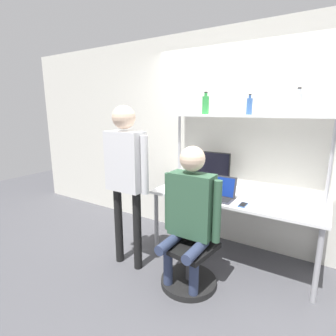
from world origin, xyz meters
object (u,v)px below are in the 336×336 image
(cell_phone, at_px, (243,205))
(bottle_green, at_px, (206,105))
(laptop, at_px, (219,192))
(person_standing, at_px, (126,166))
(monitor, at_px, (212,168))
(person_seated, at_px, (190,207))
(office_chair, at_px, (191,258))
(bottle_clear, at_px, (298,104))
(bottle_blue, at_px, (249,106))

(cell_phone, distance_m, bottle_green, 1.30)
(laptop, xyz_separation_m, bottle_green, (-0.37, 0.39, 0.95))
(laptop, bearing_deg, bottle_green, 133.31)
(laptop, relative_size, person_standing, 0.20)
(person_standing, distance_m, bottle_green, 1.26)
(cell_phone, bearing_deg, person_standing, -155.83)
(monitor, height_order, person_seated, person_seated)
(office_chair, relative_size, person_seated, 0.63)
(office_chair, height_order, bottle_clear, bottle_clear)
(cell_phone, height_order, bottle_clear, bottle_clear)
(monitor, height_order, bottle_green, bottle_green)
(office_chair, xyz_separation_m, person_standing, (-0.75, -0.09, 0.88))
(person_standing, bearing_deg, bottle_green, 65.19)
(cell_phone, height_order, bottle_green, bottle_green)
(bottle_blue, bearing_deg, person_standing, -135.13)
(cell_phone, bearing_deg, monitor, 138.78)
(person_standing, height_order, bottle_green, bottle_green)
(person_standing, distance_m, bottle_clear, 1.89)
(office_chair, distance_m, person_standing, 1.16)
(person_seated, relative_size, bottle_clear, 5.12)
(laptop, distance_m, cell_phone, 0.32)
(person_standing, xyz_separation_m, bottle_clear, (1.48, 0.98, 0.64))
(monitor, bearing_deg, person_seated, -79.11)
(laptop, relative_size, cell_phone, 2.34)
(office_chair, relative_size, bottle_clear, 3.23)
(monitor, xyz_separation_m, bottle_clear, (0.91, -0.01, 0.78))
(bottle_clear, xyz_separation_m, bottle_blue, (-0.49, 0.00, -0.02))
(cell_phone, relative_size, person_standing, 0.08)
(monitor, height_order, laptop, monitor)
(bottle_clear, bearing_deg, monitor, 179.56)
(person_seated, height_order, bottle_blue, bottle_blue)
(bottle_clear, bearing_deg, office_chair, -129.08)
(laptop, xyz_separation_m, bottle_clear, (0.65, 0.39, 0.95))
(monitor, relative_size, bottle_clear, 1.69)
(office_chair, xyz_separation_m, bottle_green, (-0.30, 0.89, 1.52))
(laptop, bearing_deg, office_chair, -98.02)
(laptop, distance_m, bottle_green, 1.09)
(person_seated, height_order, person_standing, person_standing)
(bottle_blue, bearing_deg, bottle_clear, -0.00)
(laptop, distance_m, person_standing, 1.06)
(cell_phone, relative_size, office_chair, 0.17)
(bottle_blue, xyz_separation_m, bottle_green, (-0.53, 0.00, 0.02))
(laptop, relative_size, bottle_blue, 1.56)
(monitor, relative_size, laptop, 1.33)
(cell_phone, xyz_separation_m, bottle_blue, (-0.13, 0.48, 0.99))
(cell_phone, distance_m, bottle_clear, 1.17)
(monitor, relative_size, office_chair, 0.52)
(monitor, height_order, bottle_blue, bottle_blue)
(person_seated, bearing_deg, person_standing, -176.26)
(laptop, relative_size, bottle_clear, 1.27)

